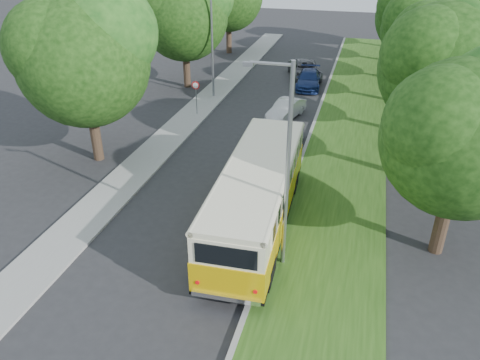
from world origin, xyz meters
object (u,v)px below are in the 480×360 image
(car_white, at_px, (286,109))
(lamppost_far, at_px, (211,43))
(lamppost_near, at_px, (285,164))
(car_grey, at_px, (305,69))
(vintage_bus, at_px, (257,197))
(car_silver, at_px, (290,137))
(car_blue, at_px, (309,79))

(car_white, bearing_deg, lamppost_far, 171.03)
(lamppost_near, distance_m, car_grey, 26.04)
(vintage_bus, bearing_deg, car_silver, 88.28)
(lamppost_near, height_order, car_silver, lamppost_near)
(lamppost_near, xyz_separation_m, car_grey, (-2.83, 25.63, -3.65))
(car_silver, distance_m, car_blue, 12.03)
(lamppost_far, relative_size, vintage_bus, 0.71)
(vintage_bus, xyz_separation_m, car_silver, (-0.05, 8.74, -0.92))
(lamppost_near, relative_size, car_white, 2.09)
(car_white, bearing_deg, car_silver, -60.50)
(vintage_bus, bearing_deg, car_white, 92.92)
(car_grey, bearing_deg, lamppost_near, -101.14)
(lamppost_far, bearing_deg, car_grey, 49.54)
(lamppost_near, height_order, car_grey, lamppost_near)
(car_blue, bearing_deg, car_white, -98.55)
(car_grey, bearing_deg, car_blue, -92.72)
(lamppost_near, xyz_separation_m, car_blue, (-2.12, 22.93, -3.70))
(lamppost_far, bearing_deg, vintage_bus, -65.51)
(car_blue, bearing_deg, lamppost_far, -151.36)
(car_silver, xyz_separation_m, car_grey, (-1.30, 14.71, 0.07))
(car_white, bearing_deg, lamppost_near, -64.36)
(lamppost_near, height_order, lamppost_far, lamppost_near)
(vintage_bus, distance_m, car_white, 13.49)
(lamppost_far, distance_m, car_silver, 11.14)
(lamppost_far, height_order, car_blue, lamppost_far)
(lamppost_near, relative_size, vintage_bus, 0.76)
(car_silver, bearing_deg, car_grey, 88.36)
(lamppost_near, bearing_deg, lamppost_far, 115.71)
(vintage_bus, xyz_separation_m, car_blue, (-0.65, 20.75, -0.90))
(car_white, height_order, car_blue, car_blue)
(car_grey, bearing_deg, vintage_bus, -104.12)
(lamppost_near, distance_m, vintage_bus, 3.84)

